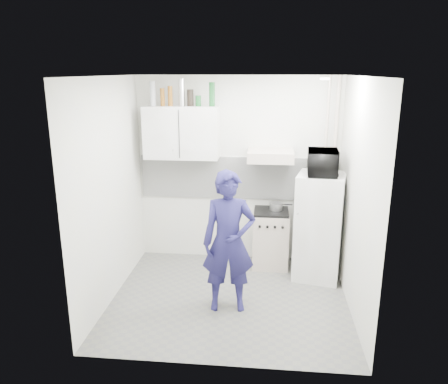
# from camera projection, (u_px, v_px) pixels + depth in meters

# --- Properties ---
(floor) EXTENTS (2.80, 2.80, 0.00)m
(floor) POSITION_uv_depth(u_px,v_px,m) (230.00, 298.00, 5.27)
(floor) COLOR #606057
(floor) RESTS_ON ground
(ceiling) EXTENTS (2.80, 2.80, 0.00)m
(ceiling) POSITION_uv_depth(u_px,v_px,m) (230.00, 76.00, 4.57)
(ceiling) COLOR white
(ceiling) RESTS_ON wall_back
(wall_back) EXTENTS (2.80, 0.00, 2.80)m
(wall_back) POSITION_uv_depth(u_px,v_px,m) (238.00, 171.00, 6.12)
(wall_back) COLOR silver
(wall_back) RESTS_ON floor
(wall_left) EXTENTS (0.00, 2.60, 2.60)m
(wall_left) POSITION_uv_depth(u_px,v_px,m) (110.00, 192.00, 5.06)
(wall_left) COLOR silver
(wall_left) RESTS_ON floor
(wall_right) EXTENTS (0.00, 2.60, 2.60)m
(wall_right) POSITION_uv_depth(u_px,v_px,m) (357.00, 199.00, 4.78)
(wall_right) COLOR silver
(wall_right) RESTS_ON floor
(person) EXTENTS (0.63, 0.46, 1.62)m
(person) POSITION_uv_depth(u_px,v_px,m) (229.00, 242.00, 4.86)
(person) COLOR #1C194C
(person) RESTS_ON floor
(stove) EXTENTS (0.49, 0.49, 0.78)m
(stove) POSITION_uv_depth(u_px,v_px,m) (270.00, 239.00, 6.08)
(stove) COLOR beige
(stove) RESTS_ON floor
(fridge) EXTENTS (0.69, 0.69, 1.40)m
(fridge) POSITION_uv_depth(u_px,v_px,m) (319.00, 227.00, 5.67)
(fridge) COLOR white
(fridge) RESTS_ON floor
(stove_top) EXTENTS (0.47, 0.47, 0.03)m
(stove_top) POSITION_uv_depth(u_px,v_px,m) (271.00, 212.00, 5.97)
(stove_top) COLOR black
(stove_top) RESTS_ON stove
(saucepan) EXTENTS (0.18, 0.18, 0.10)m
(saucepan) POSITION_uv_depth(u_px,v_px,m) (276.00, 206.00, 5.99)
(saucepan) COLOR silver
(saucepan) RESTS_ON stove_top
(microwave) EXTENTS (0.57, 0.40, 0.30)m
(microwave) POSITION_uv_depth(u_px,v_px,m) (323.00, 162.00, 5.44)
(microwave) COLOR black
(microwave) RESTS_ON fridge
(bottle_a) EXTENTS (0.07, 0.07, 0.32)m
(bottle_a) POSITION_uv_depth(u_px,v_px,m) (153.00, 94.00, 5.77)
(bottle_a) COLOR #B2B7BC
(bottle_a) RESTS_ON upper_cabinet
(bottle_b) EXTENTS (0.06, 0.06, 0.23)m
(bottle_b) POSITION_uv_depth(u_px,v_px,m) (162.00, 97.00, 5.77)
(bottle_b) COLOR brown
(bottle_b) RESTS_ON upper_cabinet
(bottle_c) EXTENTS (0.06, 0.06, 0.26)m
(bottle_c) POSITION_uv_depth(u_px,v_px,m) (170.00, 96.00, 5.76)
(bottle_c) COLOR brown
(bottle_c) RESTS_ON upper_cabinet
(bottle_d) EXTENTS (0.08, 0.08, 0.35)m
(bottle_d) POSITION_uv_depth(u_px,v_px,m) (182.00, 93.00, 5.73)
(bottle_d) COLOR silver
(bottle_d) RESTS_ON upper_cabinet
(canister_a) EXTENTS (0.09, 0.09, 0.22)m
(canister_a) POSITION_uv_depth(u_px,v_px,m) (190.00, 98.00, 5.74)
(canister_a) COLOR black
(canister_a) RESTS_ON upper_cabinet
(canister_b) EXTENTS (0.07, 0.07, 0.14)m
(canister_b) POSITION_uv_depth(u_px,v_px,m) (198.00, 101.00, 5.74)
(canister_b) COLOR #144C1E
(canister_b) RESTS_ON upper_cabinet
(bottle_e) EXTENTS (0.08, 0.08, 0.31)m
(bottle_e) POSITION_uv_depth(u_px,v_px,m) (212.00, 94.00, 5.70)
(bottle_e) COLOR #144C1E
(bottle_e) RESTS_ON upper_cabinet
(upper_cabinet) EXTENTS (1.00, 0.35, 0.70)m
(upper_cabinet) POSITION_uv_depth(u_px,v_px,m) (182.00, 132.00, 5.88)
(upper_cabinet) COLOR white
(upper_cabinet) RESTS_ON wall_back
(range_hood) EXTENTS (0.60, 0.50, 0.14)m
(range_hood) POSITION_uv_depth(u_px,v_px,m) (271.00, 156.00, 5.76)
(range_hood) COLOR beige
(range_hood) RESTS_ON wall_back
(backsplash) EXTENTS (2.74, 0.03, 0.60)m
(backsplash) POSITION_uv_depth(u_px,v_px,m) (238.00, 178.00, 6.13)
(backsplash) COLOR white
(backsplash) RESTS_ON wall_back
(pipe_a) EXTENTS (0.05, 0.05, 2.60)m
(pipe_a) POSITION_uv_depth(u_px,v_px,m) (333.00, 174.00, 5.91)
(pipe_a) COLOR beige
(pipe_a) RESTS_ON floor
(pipe_b) EXTENTS (0.04, 0.04, 2.60)m
(pipe_b) POSITION_uv_depth(u_px,v_px,m) (324.00, 174.00, 5.93)
(pipe_b) COLOR beige
(pipe_b) RESTS_ON floor
(ceiling_spot_fixture) EXTENTS (0.10, 0.10, 0.02)m
(ceiling_spot_fixture) POSITION_uv_depth(u_px,v_px,m) (325.00, 79.00, 4.67)
(ceiling_spot_fixture) COLOR white
(ceiling_spot_fixture) RESTS_ON ceiling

